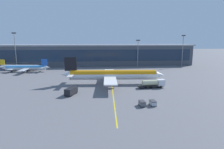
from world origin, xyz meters
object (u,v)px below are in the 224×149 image
lavatory_truck (71,91)px  commuter_jet_far (20,67)px  main_airliner (113,75)px  commuter_jet_near (26,68)px  fuel_tanker (153,83)px  baggage_cart_0 (142,103)px  baggage_cart_1 (153,103)px

lavatory_truck → commuter_jet_far: size_ratio=0.22×
main_airliner → commuter_jet_near: main_airliner is taller
lavatory_truck → commuter_jet_far: 70.73m
fuel_tanker → commuter_jet_near: (-63.76, 45.62, 0.81)m
fuel_tanker → lavatory_truck: size_ratio=1.75×
main_airliner → baggage_cart_0: size_ratio=16.53×
main_airliner → lavatory_truck: (-16.17, -15.51, -2.57)m
fuel_tanker → commuter_jet_far: commuter_jet_far is taller
commuter_jet_near → commuter_jet_far: bearing=131.3°
main_airliner → lavatory_truck: 22.56m
commuter_jet_far → commuter_jet_near: 9.24m
commuter_jet_far → commuter_jet_near: (6.09, -6.94, 0.28)m
baggage_cart_1 → commuter_jet_near: 87.27m
commuter_jet_far → baggage_cart_0: bearing=-50.6°
baggage_cart_0 → commuter_jet_far: bearing=129.4°
fuel_tanker → baggage_cart_1: bearing=-108.2°
baggage_cart_0 → commuter_jet_far: commuter_jet_far is taller
lavatory_truck → commuter_jet_near: (-32.26, 52.49, 1.14)m
lavatory_truck → baggage_cart_0: (21.61, -13.65, -0.64)m
commuter_jet_near → baggage_cart_1: bearing=-49.1°
baggage_cart_0 → commuter_jet_far: size_ratio=0.10×
lavatory_truck → commuter_jet_far: bearing=122.8°
baggage_cart_1 → commuter_jet_near: bearing=130.9°
commuter_jet_far → commuter_jet_near: commuter_jet_near is taller
lavatory_truck → baggage_cart_1: lavatory_truck is taller
baggage_cart_0 → baggage_cart_1: same height
baggage_cart_1 → commuter_jet_far: commuter_jet_far is taller
fuel_tanker → commuter_jet_near: commuter_jet_near is taller
baggage_cart_0 → fuel_tanker: bearing=64.3°
main_airliner → fuel_tanker: size_ratio=4.11×
main_airliner → lavatory_truck: size_ratio=7.20×
lavatory_truck → baggage_cart_0: size_ratio=2.30×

